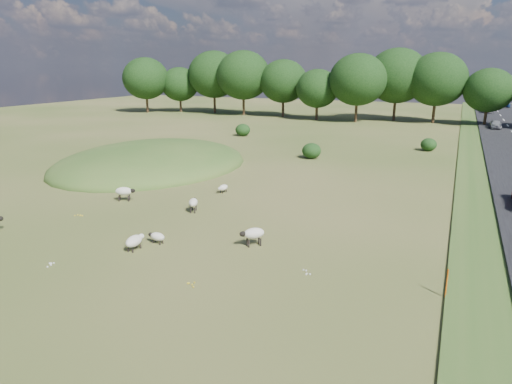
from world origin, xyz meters
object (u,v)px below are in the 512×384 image
(sheep_0, at_px, (223,188))
(car_2, at_px, (505,104))
(marker_post, at_px, (447,283))
(sheep_3, at_px, (124,191))
(sheep_1, at_px, (157,237))
(car_1, at_px, (488,109))
(sheep_2, at_px, (193,202))
(sheep_6, at_px, (253,234))
(car_3, at_px, (496,124))
(sheep_5, at_px, (134,241))

(sheep_0, bearing_deg, car_2, 172.07)
(marker_post, xyz_separation_m, sheep_3, (-20.20, 5.53, 0.07))
(sheep_1, relative_size, car_1, 0.23)
(sheep_2, xyz_separation_m, car_1, (19.25, 75.25, 0.28))
(sheep_1, height_order, sheep_6, sheep_6)
(marker_post, bearing_deg, sheep_6, 168.78)
(sheep_2, distance_m, car_1, 77.67)
(sheep_0, height_order, sheep_6, sheep_6)
(car_1, height_order, car_3, car_1)
(sheep_1, distance_m, sheep_3, 8.49)
(sheep_1, bearing_deg, car_3, -102.53)
(car_1, height_order, car_2, car_2)
(sheep_3, distance_m, car_3, 55.53)
(sheep_1, relative_size, sheep_3, 0.75)
(car_1, bearing_deg, sheep_1, -102.71)
(marker_post, distance_m, sheep_5, 14.21)
(sheep_0, xyz_separation_m, sheep_2, (0.40, -4.68, 0.23))
(sheep_0, xyz_separation_m, car_1, (19.65, 70.57, 0.50))
(sheep_0, xyz_separation_m, car_3, (19.65, 45.20, 0.49))
(marker_post, bearing_deg, sheep_0, 146.41)
(sheep_3, distance_m, car_2, 94.21)
(sheep_0, distance_m, car_1, 73.26)
(sheep_5, xyz_separation_m, car_3, (18.67, 56.30, 0.39))
(marker_post, xyz_separation_m, sheep_2, (-14.75, 5.39, -0.00))
(sheep_1, bearing_deg, marker_post, -174.75)
(sheep_5, distance_m, car_3, 59.32)
(car_3, bearing_deg, car_2, 84.58)
(sheep_0, distance_m, sheep_6, 10.27)
(sheep_0, distance_m, car_3, 49.29)
(sheep_1, distance_m, sheep_5, 1.26)
(sheep_1, distance_m, sheep_6, 4.92)
(sheep_3, height_order, car_3, car_3)
(sheep_0, distance_m, sheep_1, 10.06)
(sheep_3, height_order, car_2, car_2)
(sheep_2, bearing_deg, marker_post, -132.86)
(sheep_1, height_order, car_1, car_1)
(marker_post, distance_m, car_1, 80.76)
(sheep_1, xyz_separation_m, car_2, (21.97, 95.21, 0.57))
(marker_post, bearing_deg, sheep_5, -175.79)
(sheep_1, height_order, car_3, car_3)
(sheep_2, bearing_deg, sheep_5, 162.36)
(sheep_2, relative_size, sheep_5, 0.96)
(sheep_1, distance_m, sheep_2, 5.39)
(sheep_1, relative_size, car_3, 0.29)
(sheep_0, xyz_separation_m, sheep_1, (1.48, -9.95, -0.00))
(marker_post, relative_size, car_1, 0.27)
(sheep_1, distance_m, car_2, 97.72)
(sheep_1, bearing_deg, car_1, -97.01)
(sheep_0, relative_size, sheep_1, 1.01)
(sheep_6, bearing_deg, sheep_3, -61.90)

